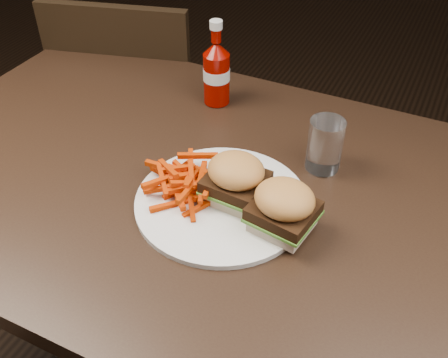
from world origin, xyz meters
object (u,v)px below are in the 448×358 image
at_px(chair_far, 148,116).
at_px(plate, 222,202).
at_px(dining_table, 188,182).
at_px(tumbler, 325,145).
at_px(ketchup_bottle, 217,79).

relative_size(chair_far, plate, 1.36).
relative_size(dining_table, plate, 3.88).
distance_m(dining_table, plate, 0.11).
bearing_deg(tumbler, plate, -126.16).
xyz_separation_m(dining_table, chair_far, (-0.47, 0.54, -0.30)).
bearing_deg(dining_table, tumbler, 30.34).
height_order(plate, ketchup_bottle, ketchup_bottle).
distance_m(ketchup_bottle, tumbler, 0.32).
relative_size(chair_far, ketchup_bottle, 3.59).
bearing_deg(plate, chair_far, 133.63).
height_order(ketchup_bottle, tumbler, ketchup_bottle).
bearing_deg(dining_table, plate, -26.12).
distance_m(dining_table, tumbler, 0.27).
relative_size(plate, tumbler, 2.98).
xyz_separation_m(chair_far, ketchup_bottle, (0.40, -0.28, 0.38)).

